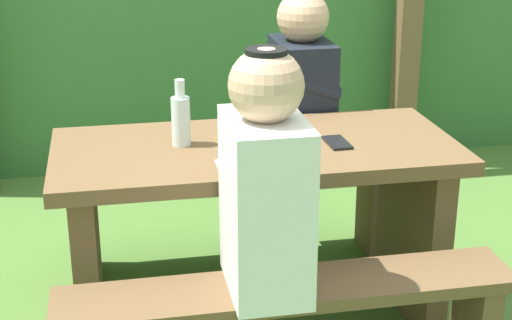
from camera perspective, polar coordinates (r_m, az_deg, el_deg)
name	(u,v)px	position (r m, az deg, el deg)	size (l,w,h in m)	color
picnic_table	(256,204)	(2.80, 0.00, -3.22)	(1.40, 0.64, 0.71)	brown
bench_near	(288,320)	(2.44, 2.34, -11.56)	(1.40, 0.24, 0.44)	brown
bench_far	(233,194)	(3.33, -1.68, -2.48)	(1.40, 0.24, 0.44)	brown
person_white_shirt	(265,182)	(2.22, 0.69, -1.64)	(0.25, 0.35, 0.72)	white
person_black_coat	(302,86)	(3.23, 3.34, 5.38)	(0.25, 0.35, 0.72)	black
drinking_glass	(251,139)	(2.65, -0.36, 1.56)	(0.07, 0.07, 0.08)	silver
bottle_left	(181,118)	(2.70, -5.48, 3.03)	(0.07, 0.07, 0.23)	silver
cell_phone	(337,143)	(2.73, 5.91, 1.26)	(0.07, 0.14, 0.01)	black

